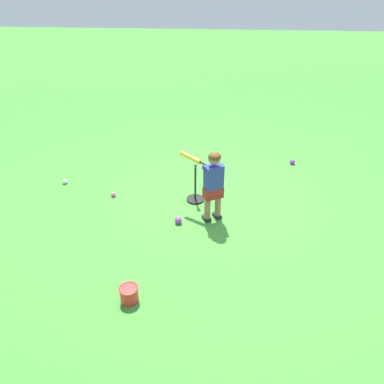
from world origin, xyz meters
name	(u,v)px	position (x,y,z in m)	size (l,w,h in m)	color
ground_plane	(218,200)	(0.00, 0.00, 0.00)	(40.00, 40.00, 0.00)	#479338
child_batter	(212,180)	(-0.51, 0.09, 0.65)	(0.56, 0.67, 1.08)	#232328
play_ball_midfield	(65,181)	(0.30, 2.64, 0.04)	(0.09, 0.09, 0.09)	white
play_ball_center_lawn	(178,220)	(-0.68, 0.55, 0.05)	(0.10, 0.10, 0.10)	purple
play_ball_behind_batter	(292,162)	(1.41, -1.36, 0.05)	(0.10, 0.10, 0.10)	purple
play_ball_far_left	(113,194)	(-0.04, 1.69, 0.04)	(0.08, 0.08, 0.08)	pink
batting_tee	(195,195)	(-0.03, 0.36, 0.10)	(0.28, 0.28, 0.62)	black
toy_bucket	(129,294)	(-2.17, 0.91, 0.10)	(0.22, 0.22, 0.19)	red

